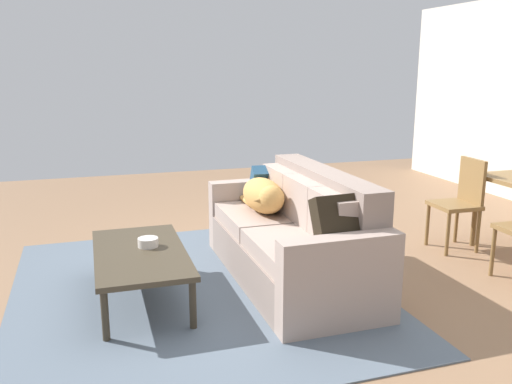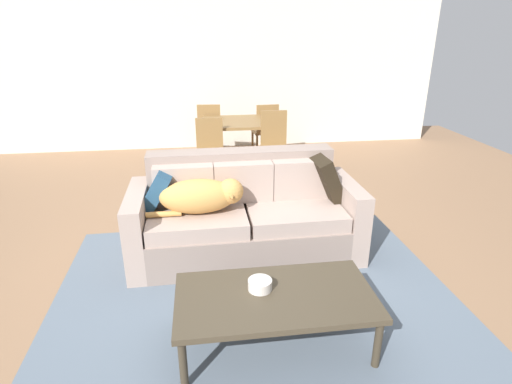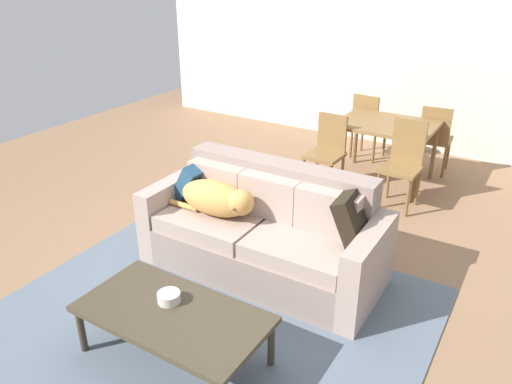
% 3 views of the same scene
% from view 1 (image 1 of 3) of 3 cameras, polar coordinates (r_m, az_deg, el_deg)
% --- Properties ---
extents(ground_plane, '(10.00, 10.00, 0.00)m').
position_cam_1_polar(ground_plane, '(4.76, 2.36, -8.80)').
color(ground_plane, '#8E6A4C').
extents(area_rug, '(3.21, 2.87, 0.01)m').
position_cam_1_polar(area_rug, '(4.48, -6.58, -10.26)').
color(area_rug, slate).
rests_on(area_rug, ground).
extents(couch, '(2.10, 0.91, 0.93)m').
position_cam_1_polar(couch, '(4.58, 4.09, -4.88)').
color(couch, gray).
rests_on(couch, ground).
extents(dog_on_left_cushion, '(0.84, 0.34, 0.30)m').
position_cam_1_polar(dog_on_left_cushion, '(4.80, 0.85, -0.41)').
color(dog_on_left_cushion, tan).
rests_on(dog_on_left_cushion, couch).
extents(throw_pillow_by_left_arm, '(0.33, 0.40, 0.39)m').
position_cam_1_polar(throw_pillow_by_left_arm, '(5.22, 1.47, 0.87)').
color(throw_pillow_by_left_arm, navy).
rests_on(throw_pillow_by_left_arm, couch).
extents(throw_pillow_by_right_arm, '(0.32, 0.45, 0.44)m').
position_cam_1_polar(throw_pillow_by_right_arm, '(3.83, 9.30, -3.54)').
color(throw_pillow_by_right_arm, black).
rests_on(throw_pillow_by_right_arm, couch).
extents(coffee_table, '(1.29, 0.68, 0.40)m').
position_cam_1_polar(coffee_table, '(4.25, -12.17, -6.63)').
color(coffee_table, '#443A2A').
rests_on(coffee_table, ground).
extents(bowl_on_coffee_table, '(0.16, 0.16, 0.07)m').
position_cam_1_polar(bowl_on_coffee_table, '(4.32, -11.36, -5.25)').
color(bowl_on_coffee_table, silver).
rests_on(bowl_on_coffee_table, coffee_table).
extents(dining_chair_near_left, '(0.41, 0.41, 0.90)m').
position_cam_1_polar(dining_chair_near_left, '(5.67, 20.89, -0.71)').
color(dining_chair_near_left, olive).
rests_on(dining_chair_near_left, ground).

